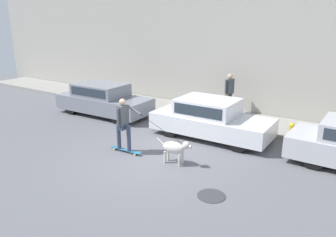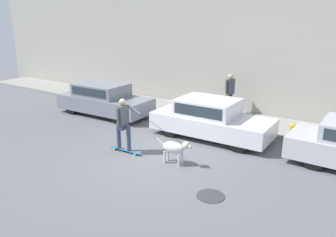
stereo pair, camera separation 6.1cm
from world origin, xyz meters
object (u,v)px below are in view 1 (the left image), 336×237
(pedestrian_with_bag, at_px, (229,92))
(fire_hydrant, at_px, (291,133))
(parked_car_1, at_px, (210,119))
(parked_car_0, at_px, (103,100))
(dog, at_px, (175,148))
(skateboarder, at_px, (124,122))

(pedestrian_with_bag, distance_m, fire_hydrant, 3.53)
(parked_car_1, bearing_deg, parked_car_0, 179.05)
(parked_car_0, height_order, dog, parked_car_0)
(parked_car_0, height_order, parked_car_1, parked_car_1)
(parked_car_0, distance_m, parked_car_1, 5.06)
(dog, distance_m, fire_hydrant, 4.11)
(skateboarder, bearing_deg, parked_car_1, 57.99)
(skateboarder, distance_m, pedestrian_with_bag, 5.40)
(dog, distance_m, pedestrian_with_bag, 5.21)
(dog, xyz_separation_m, skateboarder, (-1.75, -0.15, 0.48))
(parked_car_0, xyz_separation_m, fire_hydrant, (7.57, 0.85, -0.26))
(dog, relative_size, fire_hydrant, 1.56)
(parked_car_0, bearing_deg, skateboarder, -39.60)
(parked_car_1, distance_m, fire_hydrant, 2.66)
(parked_car_1, xyz_separation_m, skateboarder, (-1.57, -2.68, 0.32))
(parked_car_0, height_order, fire_hydrant, parked_car_0)
(parked_car_1, height_order, pedestrian_with_bag, pedestrian_with_bag)
(dog, xyz_separation_m, pedestrian_with_bag, (-0.66, 5.14, 0.59))
(fire_hydrant, bearing_deg, pedestrian_with_bag, 149.60)
(skateboarder, bearing_deg, dog, 3.15)
(dog, bearing_deg, parked_car_0, 151.58)
(dog, height_order, pedestrian_with_bag, pedestrian_with_bag)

